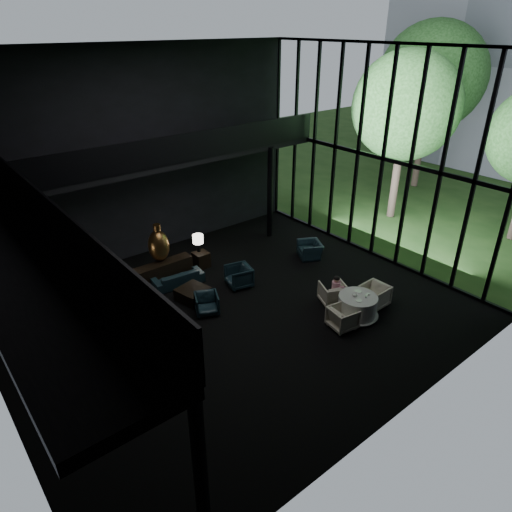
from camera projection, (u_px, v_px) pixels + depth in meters
floor at (238, 313)px, 15.11m from camera, size 14.00×12.00×0.02m
ceiling at (232, 48)px, 11.44m from camera, size 14.00×12.00×0.02m
wall_back at (141, 156)px, 17.42m from camera, size 14.00×0.04×8.00m
wall_front at (414, 279)px, 9.13m from camera, size 14.00×0.04×8.00m
curtain_wall at (383, 158)px, 17.16m from camera, size 0.20×12.00×8.00m
mezzanine_left at (14, 259)px, 9.92m from camera, size 2.00×12.00×0.25m
mezzanine_back at (178, 157)px, 17.29m from camera, size 12.00×2.00×0.25m
railing_left at (55, 222)px, 10.20m from camera, size 0.06×12.00×1.00m
railing_back at (190, 147)px, 16.32m from camera, size 12.00×0.06×1.00m
column_sw at (201, 474)px, 7.46m from camera, size 0.24×0.24×4.00m
column_nw at (16, 242)px, 15.33m from camera, size 0.24×0.24×4.00m
column_ne at (270, 193)px, 19.64m from camera, size 0.24×0.24×4.00m
tree_near at (406, 106)px, 20.25m from camera, size 4.80×4.80×7.65m
tree_far at (432, 77)px, 24.08m from camera, size 5.60×5.60×8.80m
console at (164, 271)px, 16.93m from camera, size 2.20×0.50×0.70m
bronze_urn at (159, 245)px, 16.64m from camera, size 0.77×0.77×1.44m
side_table_left at (123, 285)px, 16.12m from camera, size 0.51×0.51×0.56m
table_lamp_left at (121, 268)px, 15.75m from camera, size 0.36×0.36×0.61m
side_table_right at (201, 260)px, 17.82m from camera, size 0.55×0.55×0.61m
table_lamp_right at (198, 240)px, 17.55m from camera, size 0.42×0.42×0.70m
sofa at (178, 277)px, 16.58m from camera, size 1.71×0.67×0.65m
lounge_armchair_west at (146, 308)px, 14.56m from camera, size 0.95×1.00×0.88m
lounge_armchair_east at (239, 274)px, 16.43m from camera, size 1.08×1.12×0.97m
lounge_armchair_south at (207, 303)px, 14.94m from camera, size 0.95×0.93×0.76m
window_armchair at (310, 248)px, 18.51m from camera, size 0.95×1.09×0.80m
coffee_table at (193, 294)px, 15.75m from camera, size 1.14×1.14×0.42m
dining_table at (357, 307)px, 14.80m from camera, size 1.42×1.42×0.75m
dining_chair_north at (333, 292)px, 15.44m from camera, size 1.12×1.09×0.89m
dining_chair_east at (375, 294)px, 15.30m from camera, size 0.87×0.93×0.93m
dining_chair_west at (343, 316)px, 14.19m from camera, size 0.88×0.92×0.83m
child at (336, 284)px, 15.25m from camera, size 0.29×0.29×0.63m
plate_a at (359, 300)px, 14.38m from camera, size 0.27×0.27×0.01m
plate_b at (358, 291)px, 14.87m from camera, size 0.31×0.31×0.02m
saucer at (367, 295)px, 14.69m from camera, size 0.16×0.16×0.01m
coffee_cup at (369, 294)px, 14.65m from camera, size 0.10×0.10×0.06m
cereal_bowl at (355, 295)px, 14.61m from camera, size 0.16×0.16×0.08m
cream_pot at (366, 297)px, 14.52m from camera, size 0.07×0.07×0.07m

